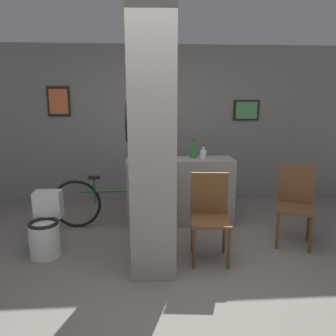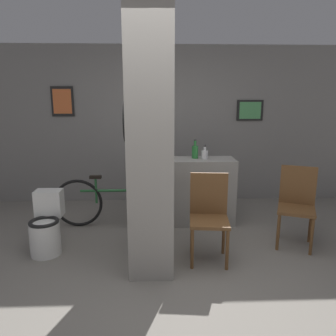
% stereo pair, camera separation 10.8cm
% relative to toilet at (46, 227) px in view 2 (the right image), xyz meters
% --- Properties ---
extents(ground_plane, '(14.00, 14.00, 0.00)m').
position_rel_toilet_xyz_m(ground_plane, '(1.37, -0.68, -0.30)').
color(ground_plane, slate).
extents(wall_back, '(8.00, 0.09, 2.60)m').
position_rel_toilet_xyz_m(wall_back, '(1.36, 1.95, 1.00)').
color(wall_back, gray).
rests_on(wall_back, ground_plane).
extents(pillar_center, '(0.48, 0.96, 2.60)m').
position_rel_toilet_xyz_m(pillar_center, '(1.22, -0.21, 1.00)').
color(pillar_center, gray).
rests_on(pillar_center, ground_plane).
extents(counter_shelf, '(1.49, 0.44, 0.93)m').
position_rel_toilet_xyz_m(counter_shelf, '(1.63, 0.84, 0.16)').
color(counter_shelf, gray).
rests_on(counter_shelf, ground_plane).
extents(toilet, '(0.34, 0.50, 0.70)m').
position_rel_toilet_xyz_m(toilet, '(0.00, 0.00, 0.00)').
color(toilet, white).
rests_on(toilet, ground_plane).
extents(chair_near_pillar, '(0.46, 0.46, 0.96)m').
position_rel_toilet_xyz_m(chair_near_pillar, '(1.86, -0.21, 0.23)').
color(chair_near_pillar, brown).
rests_on(chair_near_pillar, ground_plane).
extents(chair_by_doorway, '(0.55, 0.55, 0.96)m').
position_rel_toilet_xyz_m(chair_by_doorway, '(2.98, 0.10, 0.23)').
color(chair_by_doorway, brown).
rests_on(chair_by_doorway, ground_plane).
extents(bicycle, '(1.70, 0.42, 0.73)m').
position_rel_toilet_xyz_m(bicycle, '(0.71, 0.76, 0.05)').
color(bicycle, black).
rests_on(bicycle, ground_plane).
extents(bottle_tall, '(0.09, 0.09, 0.28)m').
position_rel_toilet_xyz_m(bottle_tall, '(1.83, 0.89, 0.73)').
color(bottle_tall, '#267233').
rests_on(bottle_tall, counter_shelf).
extents(bottle_short, '(0.09, 0.09, 0.20)m').
position_rel_toilet_xyz_m(bottle_short, '(1.95, 0.84, 0.70)').
color(bottle_short, silver).
rests_on(bottle_short, counter_shelf).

